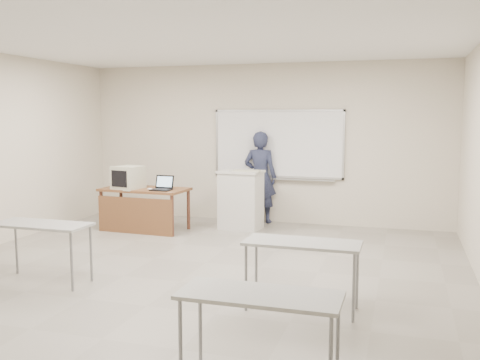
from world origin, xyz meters
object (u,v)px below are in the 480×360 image
(crt_monitor, at_px, (128,177))
(mouse, at_px, (150,189))
(presenter, at_px, (260,177))
(laptop, at_px, (162,187))
(whiteboard, at_px, (278,145))
(instructor_desk, at_px, (142,200))
(podium, at_px, (241,200))
(keyboard, at_px, (247,171))

(crt_monitor, xyz_separation_m, mouse, (0.45, -0.08, -0.18))
(mouse, distance_m, presenter, 2.16)
(laptop, bearing_deg, whiteboard, 42.03)
(instructor_desk, bearing_deg, podium, 26.76)
(podium, xyz_separation_m, laptop, (-1.20, -0.72, 0.28))
(laptop, bearing_deg, instructor_desk, 179.04)
(whiteboard, bearing_deg, mouse, -140.47)
(whiteboard, relative_size, crt_monitor, 5.10)
(podium, distance_m, keyboard, 0.57)
(instructor_desk, xyz_separation_m, keyboard, (1.75, 0.59, 0.51))
(laptop, relative_size, keyboard, 0.70)
(crt_monitor, distance_m, keyboard, 2.09)
(whiteboard, height_order, instructor_desk, whiteboard)
(whiteboard, distance_m, laptop, 2.36)
(instructor_desk, bearing_deg, presenter, 40.94)
(whiteboard, relative_size, mouse, 25.24)
(instructor_desk, relative_size, keyboard, 3.16)
(keyboard, bearing_deg, crt_monitor, -161.54)
(instructor_desk, xyz_separation_m, mouse, (0.20, -0.09, 0.21))
(crt_monitor, bearing_deg, podium, 32.55)
(instructor_desk, distance_m, podium, 1.75)
(instructor_desk, relative_size, podium, 1.44)
(whiteboard, height_order, podium, whiteboard)
(presenter, bearing_deg, laptop, 47.68)
(mouse, xyz_separation_m, presenter, (1.57, 1.48, 0.10))
(podium, relative_size, presenter, 0.61)
(instructor_desk, xyz_separation_m, podium, (1.60, 0.71, -0.03))
(crt_monitor, distance_m, presenter, 2.47)
(instructor_desk, bearing_deg, mouse, -20.95)
(mouse, relative_size, keyboard, 0.21)
(instructor_desk, distance_m, keyboard, 1.92)
(whiteboard, relative_size, podium, 2.36)
(keyboard, bearing_deg, presenter, 89.91)
(laptop, bearing_deg, presenter, 46.43)
(instructor_desk, distance_m, presenter, 2.28)
(podium, distance_m, laptop, 1.43)
(whiteboard, distance_m, keyboard, 1.04)
(podium, bearing_deg, instructor_desk, -151.34)
(whiteboard, bearing_deg, keyboard, -111.51)
(crt_monitor, bearing_deg, keyboard, 27.98)
(keyboard, distance_m, presenter, 0.83)
(podium, height_order, crt_monitor, crt_monitor)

